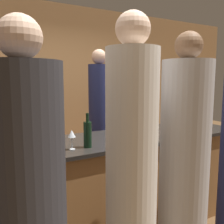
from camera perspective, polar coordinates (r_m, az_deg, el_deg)
back_wall at (r=4.18m, az=-14.26°, el=4.52°), size 8.00×0.08×2.80m
bar_counter at (r=2.66m, az=-2.06°, el=-16.91°), size 3.30×0.76×1.02m
bartender at (r=3.44m, az=-2.87°, el=-3.49°), size 0.29×0.29×2.00m
guest_1 at (r=1.79m, az=4.44°, el=-13.94°), size 0.36×0.36×2.05m
guest_2 at (r=1.47m, az=-18.58°, el=-22.47°), size 0.40×0.40×1.92m
guest_3 at (r=2.09m, az=16.08°, el=-12.41°), size 0.38×0.38×1.96m
wine_bottle_1 at (r=2.19m, az=-5.61°, el=-5.00°), size 0.07×0.07×0.30m
ice_bucket at (r=3.24m, az=17.53°, el=-1.43°), size 0.20×0.20×0.21m
wine_glass_0 at (r=2.13m, az=-9.19°, el=-5.09°), size 0.07×0.07×0.17m
wine_glass_1 at (r=2.90m, az=14.10°, el=-1.96°), size 0.07×0.07×0.17m
wine_glass_2 at (r=2.23m, az=4.00°, el=-4.32°), size 0.07×0.07×0.18m
wine_glass_4 at (r=2.04m, az=-15.55°, el=-6.14°), size 0.08×0.08×0.15m
wine_glass_5 at (r=1.94m, az=-15.78°, el=-6.92°), size 0.06×0.06×0.16m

